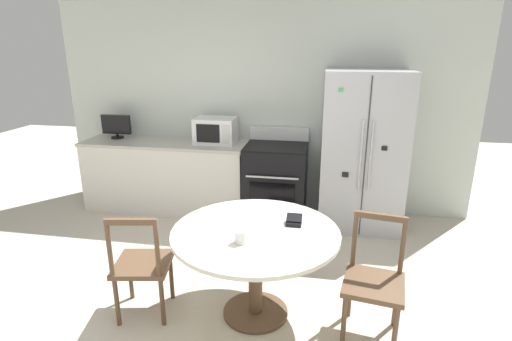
# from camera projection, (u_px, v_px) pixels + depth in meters

# --- Properties ---
(ground_plane) EXTENTS (14.00, 14.00, 0.00)m
(ground_plane) POSITION_uv_depth(u_px,v_px,m) (202.00, 337.00, 2.95)
(ground_plane) COLOR beige
(back_wall) EXTENTS (5.20, 0.10, 2.60)m
(back_wall) POSITION_uv_depth(u_px,v_px,m) (261.00, 108.00, 5.04)
(back_wall) COLOR silver
(back_wall) RESTS_ON ground_plane
(kitchen_counter) EXTENTS (2.09, 0.64, 0.90)m
(kitchen_counter) POSITION_uv_depth(u_px,v_px,m) (167.00, 175.00, 5.16)
(kitchen_counter) COLOR silver
(kitchen_counter) RESTS_ON ground_plane
(refrigerator) EXTENTS (0.92, 0.75, 1.81)m
(refrigerator) POSITION_uv_depth(u_px,v_px,m) (363.00, 151.00, 4.55)
(refrigerator) COLOR #B2B5BA
(refrigerator) RESTS_ON ground_plane
(oven_range) EXTENTS (0.73, 0.68, 1.08)m
(oven_range) POSITION_uv_depth(u_px,v_px,m) (276.00, 181.00, 4.89)
(oven_range) COLOR black
(oven_range) RESTS_ON ground_plane
(microwave) EXTENTS (0.49, 0.38, 0.31)m
(microwave) POSITION_uv_depth(u_px,v_px,m) (216.00, 130.00, 4.92)
(microwave) COLOR white
(microwave) RESTS_ON kitchen_counter
(countertop_tv) EXTENTS (0.39, 0.16, 0.31)m
(countertop_tv) POSITION_uv_depth(u_px,v_px,m) (116.00, 126.00, 5.16)
(countertop_tv) COLOR black
(countertop_tv) RESTS_ON kitchen_counter
(dining_table) EXTENTS (1.27, 1.27, 0.73)m
(dining_table) POSITION_uv_depth(u_px,v_px,m) (256.00, 246.00, 3.04)
(dining_table) COLOR beige
(dining_table) RESTS_ON ground_plane
(dining_chair_left) EXTENTS (0.49, 0.49, 0.90)m
(dining_chair_left) POSITION_uv_depth(u_px,v_px,m) (142.00, 265.00, 3.09)
(dining_chair_left) COLOR brown
(dining_chair_left) RESTS_ON ground_plane
(dining_chair_right) EXTENTS (0.48, 0.48, 0.90)m
(dining_chair_right) POSITION_uv_depth(u_px,v_px,m) (374.00, 282.00, 2.88)
(dining_chair_right) COLOR brown
(dining_chair_right) RESTS_ON ground_plane
(candle_glass) EXTENTS (0.09, 0.09, 0.09)m
(candle_glass) POSITION_uv_depth(u_px,v_px,m) (240.00, 238.00, 2.81)
(candle_glass) COLOR silver
(candle_glass) RESTS_ON dining_table
(wallet) EXTENTS (0.12, 0.13, 0.07)m
(wallet) POSITION_uv_depth(u_px,v_px,m) (294.00, 221.00, 3.10)
(wallet) COLOR black
(wallet) RESTS_ON dining_table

